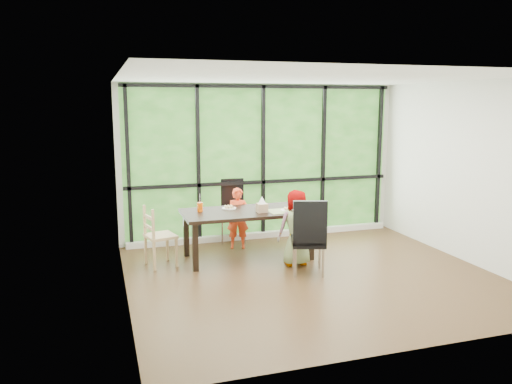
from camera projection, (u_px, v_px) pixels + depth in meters
ground at (312, 276)px, 7.00m from camera, size 5.00×5.00×0.00m
back_wall at (262, 162)px, 8.88m from camera, size 5.00×0.00×5.00m
foliage_backdrop at (262, 162)px, 8.86m from camera, size 4.80×0.02×2.65m
window_mullions at (263, 162)px, 8.83m from camera, size 4.80×0.06×2.65m
window_sill at (264, 235)px, 9.02m from camera, size 4.80×0.12×0.10m
dining_table at (248, 234)px, 7.78m from camera, size 2.03×1.05×0.75m
chair_window_leather at (232, 211)px, 8.65m from camera, size 0.52×0.52×1.08m
chair_interior_leather at (308, 236)px, 7.04m from camera, size 0.58×0.58×1.08m
chair_end_beech at (161, 236)px, 7.39m from camera, size 0.49×0.50×0.90m
child_toddler at (238, 218)px, 8.30m from camera, size 0.42×0.34×1.00m
child_older at (296, 228)px, 7.41m from camera, size 0.56×0.37×1.13m
placemat at (285, 211)px, 7.67m from camera, size 0.51×0.38×0.01m
plate_far at (229, 208)px, 7.85m from camera, size 0.22×0.22×0.01m
plate_near at (288, 210)px, 7.70m from camera, size 0.22×0.22×0.01m
orange_cup at (200, 207)px, 7.63m from camera, size 0.09×0.09×0.14m
green_cup at (304, 207)px, 7.69m from camera, size 0.08×0.08×0.12m
white_mug at (303, 204)px, 8.02m from camera, size 0.09×0.09×0.09m
tissue_box at (262, 208)px, 7.59m from camera, size 0.15×0.15×0.13m
crepe_rolls_far at (229, 207)px, 7.84m from camera, size 0.15×0.12×0.04m
crepe_rolls_near at (288, 209)px, 7.70m from camera, size 0.10×0.12×0.04m
straw_white at (200, 200)px, 7.62m from camera, size 0.01×0.04×0.20m
straw_pink at (304, 200)px, 7.67m from camera, size 0.01×0.04×0.20m
tissue at (262, 200)px, 7.57m from camera, size 0.12×0.12×0.11m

